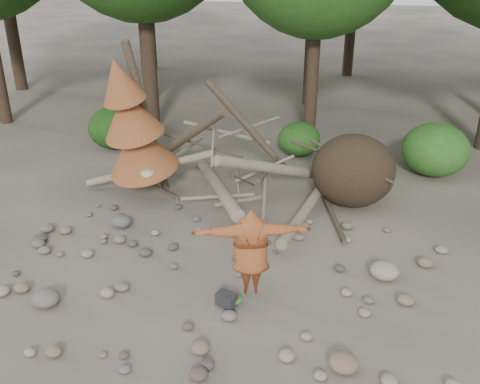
# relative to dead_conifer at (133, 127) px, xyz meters

# --- Properties ---
(ground) EXTENTS (120.00, 120.00, 0.00)m
(ground) POSITION_rel_dead_conifer_xyz_m (3.12, -3.37, -2.11)
(ground) COLOR #514C44
(ground) RESTS_ON ground
(deadfall_pile) EXTENTS (8.55, 5.24, 3.30)m
(deadfall_pile) POSITION_rel_dead_conifer_xyz_m (5.13, 0.87, -1.16)
(deadfall_pile) COLOR #332619
(deadfall_pile) RESTS_ON ground
(dead_conifer) EXTENTS (2.06, 2.16, 4.35)m
(dead_conifer) POSITION_rel_dead_conifer_xyz_m (0.00, 0.00, 0.00)
(dead_conifer) COLOR #4C3F30
(dead_conifer) RESTS_ON ground
(bush_left) EXTENTS (1.80, 1.80, 1.44)m
(bush_left) POSITION_rel_dead_conifer_xyz_m (-2.38, 3.83, -1.39)
(bush_left) COLOR #1D4612
(bush_left) RESTS_ON ground
(bush_mid) EXTENTS (1.40, 1.40, 1.12)m
(bush_mid) POSITION_rel_dead_conifer_xyz_m (3.92, 4.43, -1.55)
(bush_mid) COLOR #265919
(bush_mid) RESTS_ON ground
(bush_right) EXTENTS (2.00, 2.00, 1.60)m
(bush_right) POSITION_rel_dead_conifer_xyz_m (8.12, 3.63, -1.31)
(bush_right) COLOR #306920
(bush_right) RESTS_ON ground
(frisbee_thrower) EXTENTS (3.56, 1.25, 2.26)m
(frisbee_thrower) POSITION_rel_dead_conifer_xyz_m (3.85, -3.70, -1.11)
(frisbee_thrower) COLOR brown
(frisbee_thrower) RESTS_ON ground
(backpack) EXTENTS (0.45, 0.37, 0.26)m
(backpack) POSITION_rel_dead_conifer_xyz_m (3.48, -4.20, -1.98)
(backpack) COLOR black
(backpack) RESTS_ON ground
(cloth_green) EXTENTS (0.45, 0.38, 0.17)m
(cloth_green) POSITION_rel_dead_conifer_xyz_m (3.55, -4.09, -2.03)
(cloth_green) COLOR #376F2C
(cloth_green) RESTS_ON ground
(cloth_orange) EXTENTS (0.31, 0.26, 0.11)m
(cloth_orange) POSITION_rel_dead_conifer_xyz_m (3.48, -4.03, -2.05)
(cloth_orange) COLOR #BD6A20
(cloth_orange) RESTS_ON ground
(boulder_front_left) EXTENTS (0.56, 0.50, 0.33)m
(boulder_front_left) POSITION_rel_dead_conifer_xyz_m (0.01, -4.88, -1.94)
(boulder_front_left) COLOR #686057
(boulder_front_left) RESTS_ON ground
(boulder_front_right) EXTENTS (0.51, 0.46, 0.30)m
(boulder_front_right) POSITION_rel_dead_conifer_xyz_m (5.77, -5.45, -1.96)
(boulder_front_right) COLOR #7C5E4D
(boulder_front_right) RESTS_ON ground
(boulder_mid_right) EXTENTS (0.62, 0.56, 0.37)m
(boulder_mid_right) POSITION_rel_dead_conifer_xyz_m (6.51, -2.53, -1.93)
(boulder_mid_right) COLOR gray
(boulder_mid_right) RESTS_ON ground
(boulder_mid_left) EXTENTS (0.49, 0.44, 0.30)m
(boulder_mid_left) POSITION_rel_dead_conifer_xyz_m (0.15, -1.56, -1.96)
(boulder_mid_left) COLOR #5C564D
(boulder_mid_left) RESTS_ON ground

